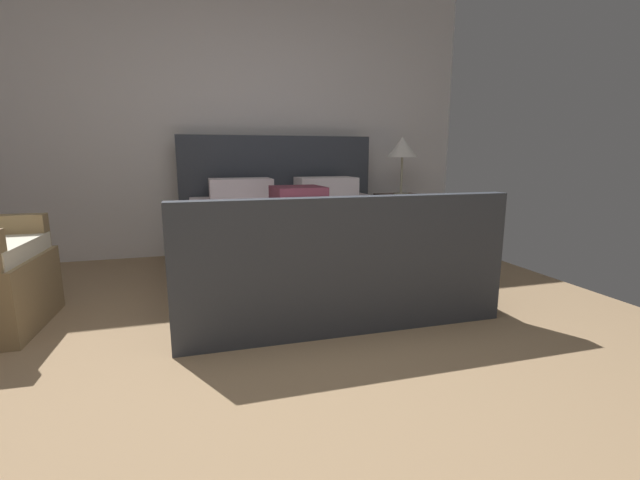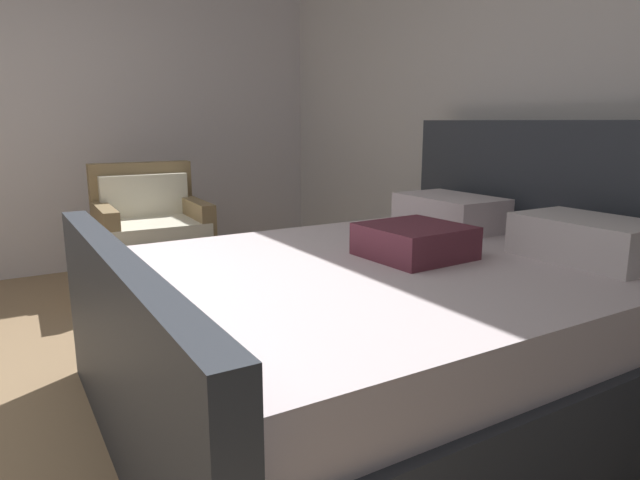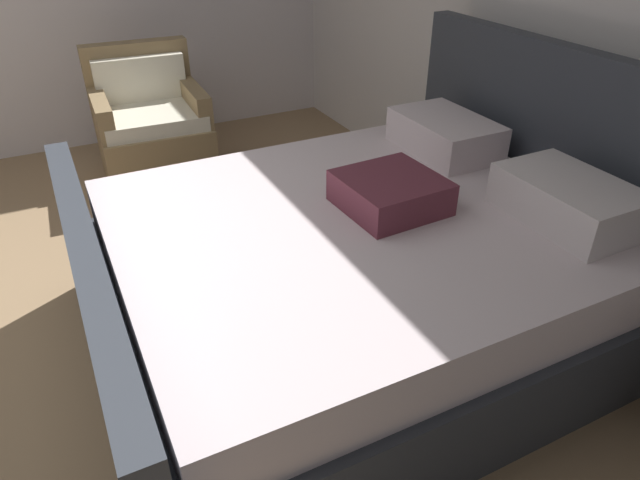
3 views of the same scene
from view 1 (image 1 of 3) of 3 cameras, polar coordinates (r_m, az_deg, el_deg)
ground_plane at (r=1.89m, az=-3.65°, el=-21.41°), size 5.02×5.95×0.02m
wall_back at (r=4.62m, az=-12.71°, el=16.30°), size 5.14×0.12×2.88m
bed at (r=3.47m, az=-2.40°, el=0.25°), size 1.95×2.26×1.20m
nightstand_right at (r=4.67m, az=10.61°, el=3.56°), size 0.44×0.44×0.60m
table_lamp_right at (r=4.64m, az=10.91°, el=11.88°), size 0.32×0.32×0.60m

